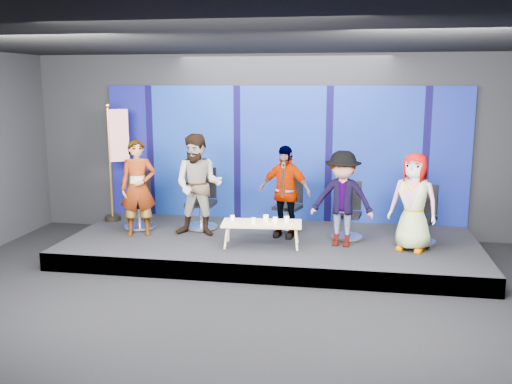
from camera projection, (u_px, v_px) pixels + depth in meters
The scene contains 21 objects.
ground at pixel (243, 311), 7.53m from camera, with size 10.00×10.00×0.00m, color black.
room_walls at pixel (242, 126), 7.06m from camera, with size 10.02×8.02×3.51m.
riser at pixel (271, 247), 9.92m from camera, with size 7.00×3.00×0.30m, color black.
backdrop at pixel (283, 154), 11.04m from camera, with size 7.00×0.08×2.60m, color #0C064F.
chair_a at pixel (139, 210), 10.54m from camera, with size 0.74×0.74×1.05m.
panelist_a at pixel (138, 188), 9.96m from camera, with size 0.62×0.41×1.69m, color black.
chair_b at pixel (202, 209), 10.54m from camera, with size 0.62×0.62×1.11m.
panelist_b at pixel (198, 185), 9.94m from camera, with size 0.87×0.68×1.79m, color black.
chair_c at pixel (289, 212), 10.43m from camera, with size 0.68×0.68×0.99m.
panelist_c at pixel (285, 192), 9.86m from camera, with size 0.94×0.39×1.61m, color black.
chair_d at pixel (348, 220), 9.86m from camera, with size 0.62×0.62×0.98m.
panelist_d at pixel (342, 199), 9.31m from camera, with size 1.02×0.59×1.58m, color black.
chair_e at pixel (421, 224), 9.56m from camera, with size 0.72×0.72×0.98m.
panelist_e at pixel (414, 202), 9.06m from camera, with size 0.77×0.50×1.58m, color black.
coffee_table at pixel (262, 224), 9.37m from camera, with size 1.35×0.68×0.40m.
mug_a at pixel (233, 218), 9.49m from camera, with size 0.07×0.07×0.09m, color white.
mug_b at pixel (254, 221), 9.25m from camera, with size 0.08×0.08×0.10m, color white.
mug_c at pixel (266, 218), 9.43m from camera, with size 0.09×0.09×0.11m, color white.
mug_d at pixel (275, 220), 9.30m from camera, with size 0.08×0.08×0.10m, color white.
mug_e at pixel (287, 219), 9.37m from camera, with size 0.08×0.08×0.10m, color white.
flag_stand at pixel (116, 159), 10.95m from camera, with size 0.50×0.35×2.29m.
Camera 1 is at (1.40, -6.95, 2.97)m, focal length 40.00 mm.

